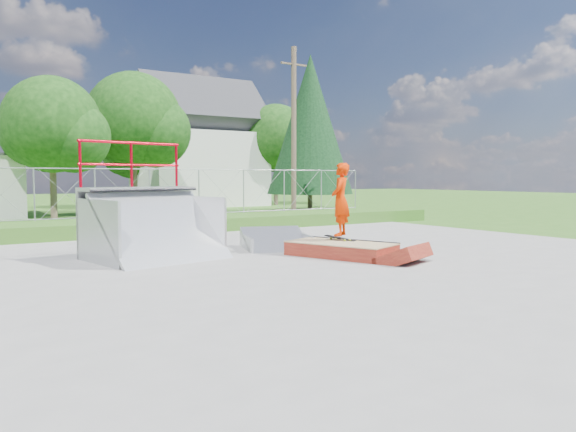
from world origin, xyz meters
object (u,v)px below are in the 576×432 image
grind_box (341,250)px  quarter_pipe (156,200)px  skater (340,202)px  flat_bank_ramp (276,240)px

grind_box → quarter_pipe: quarter_pipe is taller
skater → quarter_pipe: bearing=-62.6°
flat_bank_ramp → skater: skater is taller
grind_box → quarter_pipe: (-3.92, 2.12, 1.24)m
grind_box → flat_bank_ramp: size_ratio=1.58×
flat_bank_ramp → grind_box: bearing=-57.9°
grind_box → flat_bank_ramp: 2.25m
flat_bank_ramp → skater: bearing=-48.2°
grind_box → skater: 1.24m
grind_box → skater: bearing=33.2°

